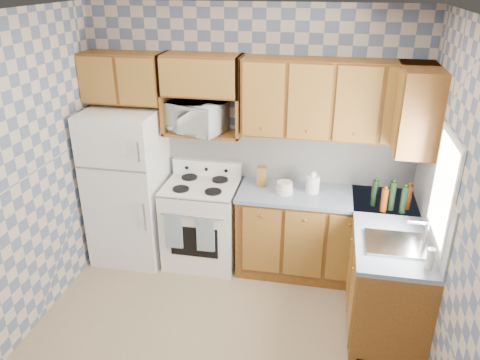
% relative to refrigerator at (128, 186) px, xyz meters
% --- Properties ---
extents(floor, '(3.40, 3.40, 0.00)m').
position_rel_refrigerator_xyz_m(floor, '(1.27, -1.25, -0.84)').
color(floor, '#907D58').
rests_on(floor, ground).
extents(back_wall, '(3.40, 0.02, 2.70)m').
position_rel_refrigerator_xyz_m(back_wall, '(1.27, 0.35, 0.51)').
color(back_wall, slate).
rests_on(back_wall, ground).
extents(right_wall, '(0.02, 3.20, 2.70)m').
position_rel_refrigerator_xyz_m(right_wall, '(2.97, -1.25, 0.51)').
color(right_wall, slate).
rests_on(right_wall, ground).
extents(backsplash_back, '(2.60, 0.02, 0.56)m').
position_rel_refrigerator_xyz_m(backsplash_back, '(1.68, 0.34, 0.36)').
color(backsplash_back, white).
rests_on(backsplash_back, back_wall).
extents(backsplash_right, '(0.02, 1.60, 0.56)m').
position_rel_refrigerator_xyz_m(backsplash_right, '(2.96, -0.45, 0.36)').
color(backsplash_right, white).
rests_on(backsplash_right, right_wall).
extents(refrigerator, '(0.75, 0.70, 1.68)m').
position_rel_refrigerator_xyz_m(refrigerator, '(0.00, 0.00, 0.00)').
color(refrigerator, white).
rests_on(refrigerator, floor).
extents(stove_body, '(0.76, 0.65, 0.90)m').
position_rel_refrigerator_xyz_m(stove_body, '(0.80, 0.03, -0.39)').
color(stove_body, white).
rests_on(stove_body, floor).
extents(cooktop, '(0.76, 0.65, 0.02)m').
position_rel_refrigerator_xyz_m(cooktop, '(0.80, 0.03, 0.07)').
color(cooktop, silver).
rests_on(cooktop, stove_body).
extents(backguard, '(0.76, 0.08, 0.17)m').
position_rel_refrigerator_xyz_m(backguard, '(0.80, 0.30, 0.16)').
color(backguard, white).
rests_on(backguard, cooktop).
extents(dish_towel_left, '(0.18, 0.02, 0.39)m').
position_rel_refrigerator_xyz_m(dish_towel_left, '(0.60, -0.32, -0.30)').
color(dish_towel_left, navy).
rests_on(dish_towel_left, stove_body).
extents(dish_towel_right, '(0.18, 0.02, 0.39)m').
position_rel_refrigerator_xyz_m(dish_towel_right, '(0.94, -0.32, -0.30)').
color(dish_towel_right, navy).
rests_on(dish_towel_right, stove_body).
extents(base_cabinets_back, '(1.75, 0.60, 0.88)m').
position_rel_refrigerator_xyz_m(base_cabinets_back, '(2.10, 0.05, -0.40)').
color(base_cabinets_back, '#5F3412').
rests_on(base_cabinets_back, floor).
extents(base_cabinets_right, '(0.60, 1.60, 0.88)m').
position_rel_refrigerator_xyz_m(base_cabinets_right, '(2.67, -0.45, -0.40)').
color(base_cabinets_right, '#5F3412').
rests_on(base_cabinets_right, floor).
extents(countertop_back, '(1.77, 0.63, 0.04)m').
position_rel_refrigerator_xyz_m(countertop_back, '(2.10, 0.05, 0.06)').
color(countertop_back, slate).
rests_on(countertop_back, base_cabinets_back).
extents(countertop_right, '(0.63, 1.60, 0.04)m').
position_rel_refrigerator_xyz_m(countertop_right, '(2.67, -0.45, 0.06)').
color(countertop_right, slate).
rests_on(countertop_right, base_cabinets_right).
extents(upper_cabinets_back, '(1.75, 0.33, 0.74)m').
position_rel_refrigerator_xyz_m(upper_cabinets_back, '(2.10, 0.19, 1.01)').
color(upper_cabinets_back, '#5F3412').
rests_on(upper_cabinets_back, back_wall).
extents(upper_cabinets_fridge, '(0.82, 0.33, 0.50)m').
position_rel_refrigerator_xyz_m(upper_cabinets_fridge, '(-0.02, 0.19, 1.13)').
color(upper_cabinets_fridge, '#5F3412').
rests_on(upper_cabinets_fridge, back_wall).
extents(upper_cabinets_right, '(0.33, 0.70, 0.74)m').
position_rel_refrigerator_xyz_m(upper_cabinets_right, '(2.81, 0.00, 1.01)').
color(upper_cabinets_right, '#5F3412').
rests_on(upper_cabinets_right, right_wall).
extents(microwave_shelf, '(0.80, 0.33, 0.03)m').
position_rel_refrigerator_xyz_m(microwave_shelf, '(0.80, 0.19, 0.60)').
color(microwave_shelf, '#5F3412').
rests_on(microwave_shelf, back_wall).
extents(microwave, '(0.65, 0.53, 0.31)m').
position_rel_refrigerator_xyz_m(microwave, '(0.74, 0.17, 0.76)').
color(microwave, white).
rests_on(microwave, microwave_shelf).
extents(sink, '(0.48, 0.40, 0.03)m').
position_rel_refrigerator_xyz_m(sink, '(2.67, -0.80, 0.09)').
color(sink, '#B7B7BC').
rests_on(sink, countertop_right).
extents(window, '(0.02, 0.66, 0.86)m').
position_rel_refrigerator_xyz_m(window, '(2.96, -0.80, 0.61)').
color(window, silver).
rests_on(window, right_wall).
extents(bottle_0, '(0.06, 0.06, 0.28)m').
position_rel_refrigerator_xyz_m(bottle_0, '(2.69, -0.16, 0.22)').
color(bottle_0, black).
rests_on(bottle_0, countertop_back).
extents(bottle_1, '(0.06, 0.06, 0.26)m').
position_rel_refrigerator_xyz_m(bottle_1, '(2.79, -0.21, 0.21)').
color(bottle_1, black).
rests_on(bottle_1, countertop_back).
extents(bottle_2, '(0.06, 0.06, 0.24)m').
position_rel_refrigerator_xyz_m(bottle_2, '(2.84, -0.12, 0.20)').
color(bottle_2, '#602708').
rests_on(bottle_2, countertop_back).
extents(bottle_3, '(0.06, 0.06, 0.23)m').
position_rel_refrigerator_xyz_m(bottle_3, '(2.62, -0.21, 0.19)').
color(bottle_3, '#602708').
rests_on(bottle_3, countertop_back).
extents(bottle_4, '(0.06, 0.06, 0.25)m').
position_rel_refrigerator_xyz_m(bottle_4, '(2.54, -0.10, 0.21)').
color(bottle_4, black).
rests_on(bottle_4, countertop_back).
extents(knife_block, '(0.10, 0.10, 0.21)m').
position_rel_refrigerator_xyz_m(knife_block, '(1.43, 0.13, 0.18)').
color(knife_block, brown).
rests_on(knife_block, countertop_back).
extents(electric_kettle, '(0.14, 0.14, 0.17)m').
position_rel_refrigerator_xyz_m(electric_kettle, '(1.96, 0.07, 0.17)').
color(electric_kettle, white).
rests_on(electric_kettle, countertop_back).
extents(food_containers, '(0.18, 0.18, 0.12)m').
position_rel_refrigerator_xyz_m(food_containers, '(1.68, 0.00, 0.14)').
color(food_containers, beige).
rests_on(food_containers, countertop_back).
extents(soap_bottle, '(0.06, 0.06, 0.17)m').
position_rel_refrigerator_xyz_m(soap_bottle, '(2.88, -1.09, 0.17)').
color(soap_bottle, beige).
rests_on(soap_bottle, countertop_right).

